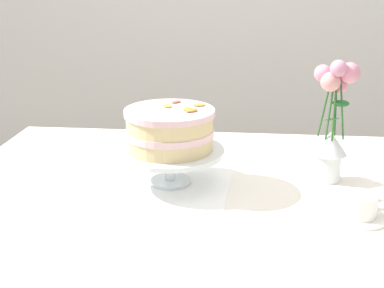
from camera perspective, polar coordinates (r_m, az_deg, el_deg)
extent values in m
cube|color=white|center=(1.38, 1.63, -5.43)|extent=(1.40, 1.00, 0.03)
cylinder|color=brown|center=(2.02, -15.04, -9.52)|extent=(0.06, 0.06, 0.71)
cylinder|color=brown|center=(1.97, 20.42, -10.90)|extent=(0.06, 0.06, 0.71)
cube|color=white|center=(1.40, -2.40, -4.36)|extent=(0.34, 0.34, 0.00)
cylinder|color=silver|center=(1.40, -2.40, -4.12)|extent=(0.11, 0.11, 0.01)
cylinder|color=silver|center=(1.38, -2.42, -2.49)|extent=(0.03, 0.03, 0.07)
cylinder|color=silver|center=(1.37, -2.45, -0.79)|extent=(0.29, 0.29, 0.01)
cylinder|color=beige|center=(1.36, -2.46, 0.19)|extent=(0.23, 0.23, 0.04)
cylinder|color=beige|center=(1.35, -2.48, 1.30)|extent=(0.23, 0.23, 0.02)
cylinder|color=beige|center=(1.34, -2.49, 2.42)|extent=(0.23, 0.23, 0.04)
cylinder|color=beige|center=(1.34, -2.51, 3.53)|extent=(0.24, 0.24, 0.02)
ellipsoid|color=yellow|center=(1.37, 0.76, 4.37)|extent=(0.04, 0.03, 0.01)
ellipsoid|color=#E56B51|center=(1.40, -1.77, 4.70)|extent=(0.03, 0.03, 0.01)
ellipsoid|color=orange|center=(1.31, -0.06, 3.77)|extent=(0.04, 0.04, 0.01)
ellipsoid|color=yellow|center=(1.36, -2.73, 4.25)|extent=(0.03, 0.04, 0.01)
ellipsoid|color=orange|center=(1.33, -0.47, 3.91)|extent=(0.03, 0.03, 0.01)
cylinder|color=silver|center=(1.46, 14.83, -2.47)|extent=(0.07, 0.07, 0.08)
cone|color=silver|center=(1.44, 15.06, 0.13)|extent=(0.09, 0.09, 0.06)
cylinder|color=#2D6028|center=(1.41, 16.25, 3.99)|extent=(0.03, 0.01, 0.18)
sphere|color=pink|center=(1.39, 17.05, 7.54)|extent=(0.05, 0.05, 0.05)
ellipsoid|color=#236B2D|center=(1.40, 16.14, 4.36)|extent=(0.04, 0.02, 0.02)
cylinder|color=#2D6028|center=(1.44, 15.59, 3.46)|extent=(0.02, 0.03, 0.14)
sphere|color=pink|center=(1.43, 15.98, 6.27)|extent=(0.04, 0.04, 0.04)
cylinder|color=#2D6028|center=(1.42, 14.49, 4.08)|extent=(0.03, 0.02, 0.17)
sphere|color=pink|center=(1.41, 14.29, 7.58)|extent=(0.05, 0.05, 0.05)
cylinder|color=#2D6028|center=(1.41, 15.01, 3.55)|extent=(0.02, 0.01, 0.16)
sphere|color=pink|center=(1.39, 15.09, 6.66)|extent=(0.05, 0.05, 0.05)
ellipsoid|color=#236B2D|center=(1.42, 15.24, 2.66)|extent=(0.05, 0.03, 0.01)
cylinder|color=#2D6028|center=(1.40, 15.52, 4.19)|extent=(0.01, 0.02, 0.19)
sphere|color=pink|center=(1.37, 15.92, 8.05)|extent=(0.04, 0.04, 0.04)
cylinder|color=white|center=(1.27, 17.96, -7.67)|extent=(0.13, 0.13, 0.01)
cylinder|color=white|center=(1.26, 18.09, -6.44)|extent=(0.08, 0.08, 0.05)
torus|color=white|center=(1.27, 20.29, -6.34)|extent=(0.03, 0.01, 0.03)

